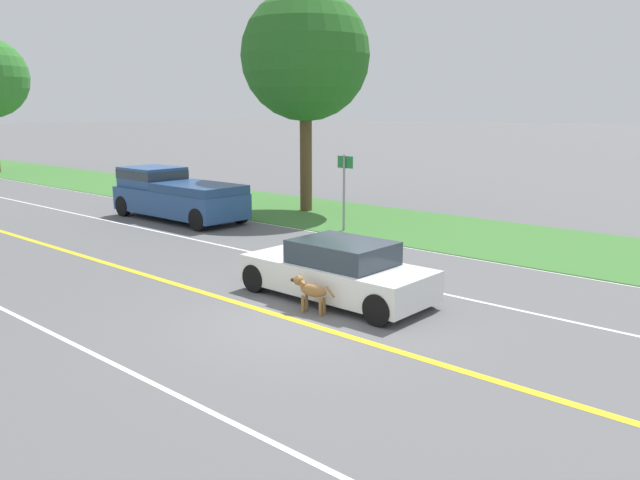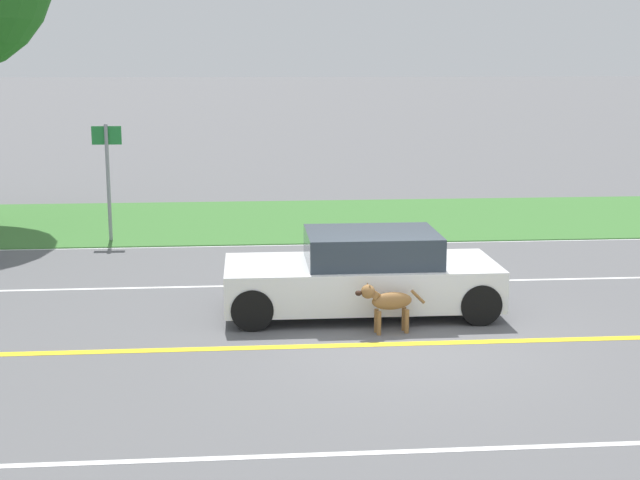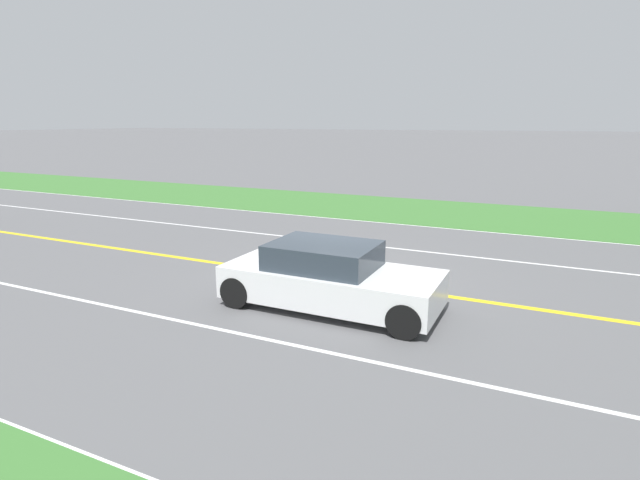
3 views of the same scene
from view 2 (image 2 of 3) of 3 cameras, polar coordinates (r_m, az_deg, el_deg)
name	(u,v)px [view 2 (image 2 of 3)]	position (r m, az deg, el deg)	size (l,w,h in m)	color
ground_plane	(403,344)	(12.75, 5.35, -6.64)	(400.00, 400.00, 0.00)	#5B5B5E
centre_divider_line	(403,344)	(12.75, 5.35, -6.63)	(0.18, 160.00, 0.01)	yellow
lane_edge_line_right	(347,244)	(19.45, 1.77, -0.25)	(0.14, 160.00, 0.01)	white
lane_dash_same_dir	(369,283)	(16.07, 3.18, -2.77)	(0.10, 160.00, 0.01)	white
lane_dash_oncoming	(462,449)	(9.55, 9.10, -13.09)	(0.10, 160.00, 0.01)	white
grass_verge_right	(334,219)	(22.38, 0.90, 1.34)	(6.00, 160.00, 0.03)	#3D7533
ego_car	(363,275)	(14.09, 2.78, -2.24)	(1.81, 4.27, 1.31)	white
dog	(386,301)	(13.09, 4.28, -3.93)	(0.31, 1.07, 0.77)	olive
street_sign	(108,168)	(20.05, -13.43, 4.49)	(0.11, 0.64, 2.59)	gray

